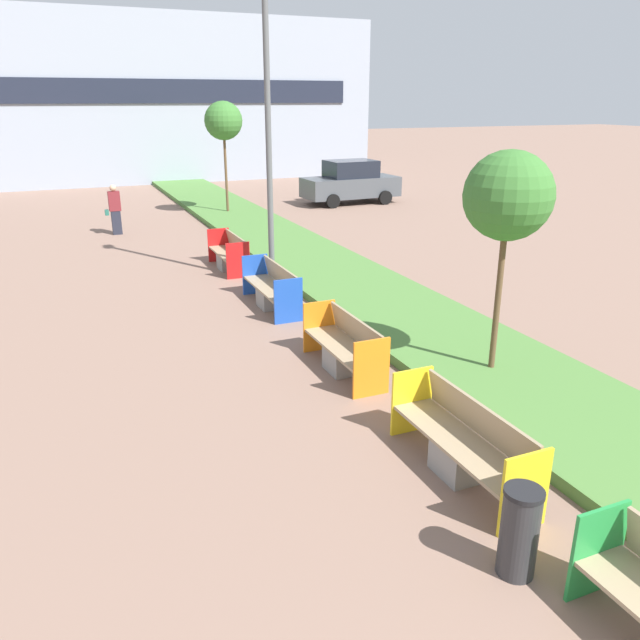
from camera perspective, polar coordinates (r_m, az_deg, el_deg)
planter_grass_strip at (r=13.55m, az=6.82°, el=0.93°), size 2.80×120.00×0.18m
building_backdrop at (r=39.13m, az=-13.14°, el=19.01°), size 21.62×7.07×8.64m
bench_yellow_frame at (r=7.97m, az=12.95°, el=-11.22°), size 0.65×2.34×0.94m
bench_orange_frame at (r=10.57m, az=2.30°, el=-2.81°), size 0.65×2.10×0.94m
bench_blue_frame at (r=13.87m, az=-4.37°, el=2.68°), size 0.65×2.29×0.94m
bench_red_frame at (r=17.17m, az=-8.28°, el=5.82°), size 0.65×2.02×0.94m
litter_bin at (r=6.59m, az=17.75°, el=-17.97°), size 0.38×0.38×0.95m
street_lamp_post at (r=15.18m, az=-4.82°, el=19.08°), size 0.24×0.44×7.78m
sapling_tree_near at (r=10.04m, az=16.82°, el=10.73°), size 1.37×1.37×3.69m
sapling_tree_far at (r=25.06m, az=-8.82°, el=17.52°), size 1.44×1.44×4.32m
pedestrian_walking at (r=22.53m, az=-18.24°, el=9.58°), size 0.53×0.24×1.68m
parked_car_distant at (r=28.10m, az=2.81°, el=12.46°), size 4.25×2.00×1.86m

